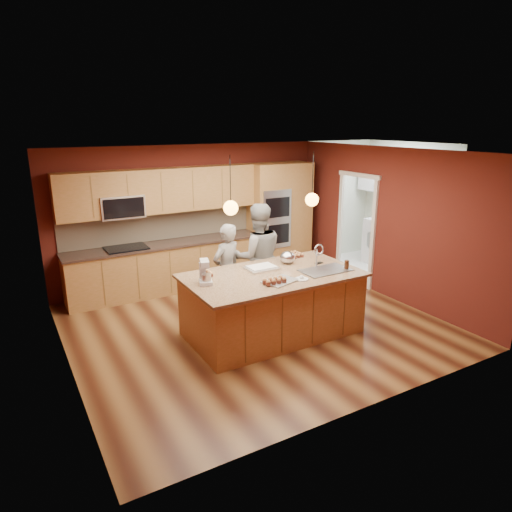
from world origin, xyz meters
TOP-DOWN VIEW (x-y plane):
  - floor at (0.00, 0.00)m, footprint 5.50×5.50m
  - ceiling at (0.00, 0.00)m, footprint 5.50×5.50m
  - wall_back at (0.00, 2.50)m, footprint 5.50×0.00m
  - wall_front at (0.00, -2.50)m, footprint 5.50×0.00m
  - wall_left at (-2.75, 0.00)m, footprint 0.00×5.00m
  - wall_right at (2.75, 0.00)m, footprint 0.00×5.00m
  - cabinet_run at (-0.68, 2.25)m, footprint 3.74×0.64m
  - oven_column at (1.85, 2.19)m, footprint 1.30×0.62m
  - doorway_trim at (2.73, 0.80)m, footprint 0.08×1.11m
  - laundry_room at (4.35, 1.20)m, footprint 2.60×2.70m
  - pendant_left at (-0.58, -0.35)m, footprint 0.20×0.20m
  - pendant_right at (0.77, -0.35)m, footprint 0.20×0.20m
  - island at (0.11, -0.36)m, footprint 2.59×1.45m
  - person_left at (-0.18, 0.62)m, footprint 0.65×0.53m
  - person_right at (0.41, 0.62)m, footprint 1.05×0.92m
  - stand_mixer at (-0.93, -0.23)m, footprint 0.24×0.28m
  - sheet_cake at (0.07, -0.07)m, footprint 0.47×0.35m
  - cooling_rack at (0.01, -0.69)m, footprint 0.54×0.45m
  - mixing_bowl at (0.58, -0.02)m, footprint 0.24×0.24m
  - plate at (0.32, -0.77)m, footprint 0.19×0.19m
  - tumbler at (1.19, -0.72)m, footprint 0.07×0.07m
  - phone at (1.01, -0.27)m, footprint 0.14×0.09m
  - cupcakes_left at (-0.78, 0.06)m, footprint 0.14×0.22m
  - cupcakes_rack at (-0.11, -0.74)m, footprint 0.34×0.17m
  - cupcakes_right at (0.87, 0.24)m, footprint 0.28×0.28m
  - washer at (4.20, 0.78)m, footprint 0.64×0.66m
  - dryer at (4.18, 1.49)m, footprint 0.69×0.71m

SIDE VIEW (x-z plane):
  - floor at x=0.00m, z-range 0.00..0.00m
  - washer at x=4.20m, z-range 0.00..0.96m
  - island at x=0.11m, z-range -0.18..1.15m
  - dryer at x=4.18m, z-range 0.00..1.01m
  - person_left at x=-0.18m, z-range 0.00..1.55m
  - person_right at x=0.41m, z-range 0.00..1.83m
  - phone at x=1.01m, z-range 0.95..0.96m
  - plate at x=0.32m, z-range 0.95..0.97m
  - cooling_rack at x=0.01m, z-range 0.95..0.97m
  - sheet_cake at x=0.07m, z-range 0.95..1.00m
  - cabinet_run at x=-0.68m, z-range -0.17..2.13m
  - cupcakes_right at x=0.87m, z-range 0.95..1.02m
  - cupcakes_left at x=-0.78m, z-range 0.95..1.02m
  - cupcakes_rack at x=-0.11m, z-range 0.97..1.05m
  - tumbler at x=1.19m, z-range 0.95..1.09m
  - mixing_bowl at x=0.58m, z-range 0.95..1.15m
  - doorway_trim at x=2.73m, z-range -0.05..2.15m
  - stand_mixer at x=-0.93m, z-range 0.93..1.27m
  - oven_column at x=1.85m, z-range 0.00..2.30m
  - wall_back at x=0.00m, z-range -1.40..4.10m
  - wall_front at x=0.00m, z-range -1.40..4.10m
  - wall_left at x=-2.75m, z-range -1.15..3.85m
  - wall_right at x=2.75m, z-range -1.15..3.85m
  - laundry_room at x=4.35m, z-range 0.60..3.30m
  - pendant_left at x=-0.58m, z-range 1.60..2.40m
  - pendant_right at x=0.77m, z-range 1.60..2.40m
  - ceiling at x=0.00m, z-range 2.70..2.70m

